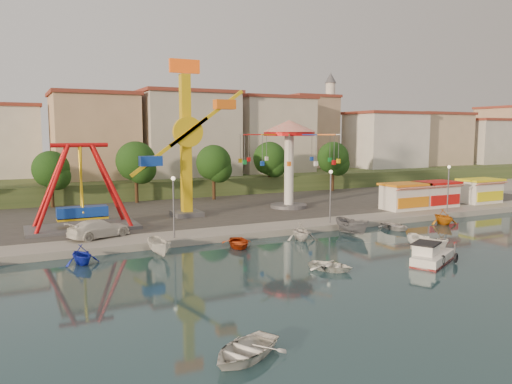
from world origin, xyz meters
TOP-DOWN VIEW (x-y plane):
  - ground at (0.00, 0.00)m, footprint 200.00×200.00m
  - quay_deck at (0.00, 62.00)m, footprint 200.00×100.00m
  - asphalt_pad at (0.00, 30.00)m, footprint 90.00×28.00m
  - hill_terrace at (0.00, 67.00)m, footprint 200.00×60.00m
  - pirate_ship_ride at (-14.49, 20.56)m, footprint 10.00×5.00m
  - kamikaze_tower at (-3.05, 22.99)m, footprint 8.33×3.10m
  - wave_swinger at (9.37, 23.63)m, footprint 11.60×11.60m
  - booth_left at (20.79, 16.49)m, footprint 5.40×3.78m
  - booth_mid at (25.77, 16.49)m, footprint 5.40×3.78m
  - booth_right at (33.45, 16.49)m, footprint 5.40×3.78m
  - lamp_post_1 at (-8.00, 13.00)m, footprint 0.14×0.14m
  - lamp_post_2 at (8.00, 13.00)m, footprint 0.14×0.14m
  - lamp_post_3 at (24.00, 13.00)m, footprint 0.14×0.14m
  - tree_1 at (-16.00, 36.24)m, footprint 4.35×4.35m
  - tree_2 at (-6.00, 35.81)m, footprint 5.02×5.02m
  - tree_3 at (4.00, 34.36)m, footprint 4.68×4.68m
  - tree_4 at (14.00, 37.35)m, footprint 4.86×4.86m
  - tree_5 at (24.00, 35.54)m, footprint 4.83×4.83m
  - building_1 at (-21.33, 51.38)m, footprint 12.33×9.01m
  - building_2 at (-8.19, 51.96)m, footprint 11.95×9.28m
  - building_3 at (5.60, 48.80)m, footprint 12.59×10.50m
  - building_4 at (19.07, 52.20)m, footprint 10.75×9.23m
  - building_5 at (32.37, 50.33)m, footprint 12.77×10.96m
  - building_6 at (44.15, 48.77)m, footprint 8.23×8.98m
  - building_7 at (56.03, 53.70)m, footprint 11.59×10.93m
  - building_8 at (69.93, 47.19)m, footprint 12.84×9.28m
  - building_9 at (83.46, 49.95)m, footprint 12.95×9.17m
  - minaret at (36.00, 54.00)m, footprint 2.80×2.80m
  - cabin_motorboat at (7.19, -1.19)m, footprint 5.15×3.93m
  - rowboat_a at (-0.57, 0.43)m, footprint 3.63×3.90m
  - rowboat_b at (-11.71, -9.29)m, footprint 4.64×4.23m
  - skiff at (8.92, 0.96)m, footprint 1.63×4.03m
  - van at (-13.74, 15.95)m, footprint 5.80×4.00m
  - moored_boat_1 at (-15.94, 9.80)m, footprint 3.04×3.32m
  - moored_boat_2 at (-10.17, 9.80)m, footprint 1.48×3.68m
  - moored_boat_3 at (-3.44, 9.80)m, footprint 3.47×4.16m
  - moored_boat_4 at (2.66, 9.80)m, footprint 2.94×3.29m
  - moored_boat_5 at (8.32, 9.80)m, footprint 2.02×4.26m
  - moored_boat_6 at (13.60, 9.80)m, footprint 2.56×3.54m
  - moored_boat_7 at (20.02, 9.80)m, footprint 3.35×3.68m

SIDE VIEW (x-z plane):
  - ground at x=0.00m, z-range 0.00..0.00m
  - quay_deck at x=0.00m, z-range 0.00..0.60m
  - rowboat_a at x=-0.57m, z-range 0.00..0.66m
  - moored_boat_6 at x=13.60m, z-range 0.00..0.72m
  - moored_boat_3 at x=-3.44m, z-range 0.00..0.74m
  - rowboat_b at x=-11.71m, z-range 0.00..0.79m
  - cabin_motorboat at x=7.19m, z-range -0.40..1.31m
  - asphalt_pad at x=0.00m, z-range 0.60..0.61m
  - moored_boat_2 at x=-10.17m, z-range 0.00..1.41m
  - moored_boat_1 at x=-15.94m, z-range 0.00..1.47m
  - skiff at x=8.92m, z-range 0.00..1.54m
  - moored_boat_4 at x=2.66m, z-range 0.00..1.58m
  - moored_boat_5 at x=8.32m, z-range 0.00..1.58m
  - moored_boat_7 at x=20.02m, z-range 0.00..1.67m
  - van at x=-13.74m, z-range 0.60..2.16m
  - hill_terrace at x=0.00m, z-range 0.00..3.00m
  - booth_left at x=20.79m, z-range 0.62..3.70m
  - booth_mid at x=25.77m, z-range 0.62..3.70m
  - booth_right at x=33.45m, z-range 0.62..3.70m
  - lamp_post_1 at x=-8.00m, z-range 0.60..5.60m
  - lamp_post_2 at x=8.00m, z-range 0.60..5.60m
  - lamp_post_3 at x=24.00m, z-range 0.60..5.60m
  - pirate_ship_ride at x=-14.49m, z-range 0.39..8.39m
  - tree_1 at x=-16.00m, z-range 1.80..8.60m
  - tree_3 at x=4.00m, z-range 1.90..9.21m
  - tree_5 at x=24.00m, z-range 1.94..9.48m
  - tree_4 at x=14.00m, z-range 1.95..9.55m
  - tree_2 at x=-6.00m, z-range 1.99..9.84m
  - building_1 at x=-21.33m, z-range 3.00..11.63m
  - building_7 at x=56.03m, z-range 3.00..11.76m
  - building_3 at x=5.60m, z-range 3.00..12.20m
  - building_9 at x=83.46m, z-range 3.00..12.21m
  - building_4 at x=19.07m, z-range 3.00..12.24m
  - wave_swinger at x=9.37m, z-range 3.00..13.40m
  - kamikaze_tower at x=-3.05m, z-range 0.14..16.64m
  - building_5 at x=32.37m, z-range 3.00..14.21m
  - building_2 at x=-8.19m, z-range 3.00..14.23m
  - building_6 at x=44.15m, z-range 3.00..15.36m
  - building_8 at x=69.93m, z-range 3.00..15.58m
  - minaret at x=36.00m, z-range 3.55..21.55m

